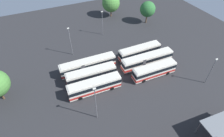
# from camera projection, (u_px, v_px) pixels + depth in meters

# --- Properties ---
(ground_plane) EXTENTS (94.78, 94.78, 0.00)m
(ground_plane) POSITION_uv_depth(u_px,v_px,m) (120.00, 72.00, 46.72)
(ground_plane) COLOR #28282B
(bus_row0_slot0) EXTENTS (12.39, 2.93, 3.43)m
(bus_row0_slot0) POSITION_uv_depth(u_px,v_px,m) (95.00, 86.00, 40.83)
(bus_row0_slot0) COLOR silver
(bus_row0_slot0) RESTS_ON ground_plane
(bus_row0_slot1) EXTENTS (12.30, 3.01, 3.43)m
(bus_row0_slot1) POSITION_uv_depth(u_px,v_px,m) (91.00, 75.00, 43.54)
(bus_row0_slot1) COLOR silver
(bus_row0_slot1) RESTS_ON ground_plane
(bus_row0_slot2) EXTENTS (14.53, 2.75, 3.43)m
(bus_row0_slot2) POSITION_uv_depth(u_px,v_px,m) (88.00, 65.00, 46.13)
(bus_row0_slot2) COLOR silver
(bus_row0_slot2) RESTS_ON ground_plane
(bus_row1_slot0) EXTENTS (11.43, 2.79, 3.43)m
(bus_row1_slot0) POSITION_uv_depth(u_px,v_px,m) (154.00, 70.00, 44.66)
(bus_row1_slot0) COLOR silver
(bus_row1_slot0) RESTS_ON ground_plane
(bus_row1_slot1) EXTENTS (14.54, 2.83, 3.43)m
(bus_row1_slot1) POSITION_uv_depth(u_px,v_px,m) (147.00, 60.00, 47.67)
(bus_row1_slot1) COLOR silver
(bus_row1_slot1) RESTS_ON ground_plane
(bus_row1_slot2) EXTENTS (12.33, 2.56, 3.43)m
(bus_row1_slot2) POSITION_uv_depth(u_px,v_px,m) (140.00, 51.00, 50.34)
(bus_row1_slot2) COLOR silver
(bus_row1_slot2) RESTS_ON ground_plane
(lamp_post_near_entrance) EXTENTS (0.56, 0.28, 8.99)m
(lamp_post_near_entrance) POSITION_uv_depth(u_px,v_px,m) (96.00, 103.00, 33.60)
(lamp_post_near_entrance) COLOR slate
(lamp_post_near_entrance) RESTS_ON ground_plane
(lamp_post_by_building) EXTENTS (0.56, 0.28, 7.53)m
(lamp_post_by_building) POSITION_uv_depth(u_px,v_px,m) (211.00, 70.00, 41.23)
(lamp_post_by_building) COLOR slate
(lamp_post_by_building) RESTS_ON ground_plane
(lamp_post_far_corner) EXTENTS (0.56, 0.28, 8.15)m
(lamp_post_far_corner) POSITION_uv_depth(u_px,v_px,m) (102.00, 22.00, 57.26)
(lamp_post_far_corner) COLOR slate
(lamp_post_far_corner) RESTS_ON ground_plane
(lamp_post_mid_lot) EXTENTS (0.56, 0.28, 8.67)m
(lamp_post_mid_lot) POSITION_uv_depth(u_px,v_px,m) (70.00, 41.00, 49.09)
(lamp_post_mid_lot) COLOR slate
(lamp_post_mid_lot) RESTS_ON ground_plane
(tree_north_edge) EXTENTS (6.55, 6.55, 8.52)m
(tree_north_edge) POSITION_uv_depth(u_px,v_px,m) (111.00, 3.00, 66.54)
(tree_north_edge) COLOR brown
(tree_north_edge) RESTS_ON ground_plane
(tree_northeast) EXTENTS (5.37, 5.37, 7.87)m
(tree_northeast) POSITION_uv_depth(u_px,v_px,m) (148.00, 9.00, 62.79)
(tree_northeast) COLOR brown
(tree_northeast) RESTS_ON ground_plane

